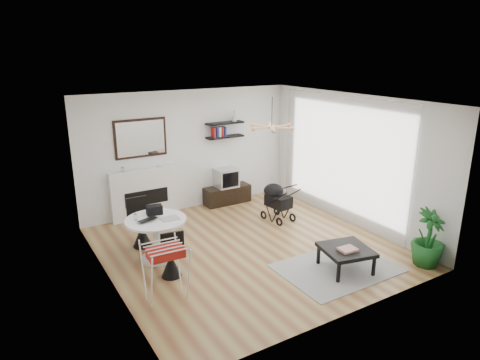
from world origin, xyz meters
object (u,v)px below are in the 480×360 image
crt_tv (226,178)px  drying_rack (166,271)px  tv_console (227,195)px  stroller (277,203)px  coffee_table (346,250)px  dining_table (156,233)px  potted_plant (429,238)px  fireplace (145,187)px

crt_tv → drying_rack: (-2.77, -3.15, -0.18)m
tv_console → stroller: bearing=-73.9°
coffee_table → tv_console: bearing=91.2°
dining_table → stroller: (2.87, 0.45, -0.13)m
dining_table → potted_plant: size_ratio=1.06×
crt_tv → dining_table: size_ratio=0.48×
stroller → coffee_table: size_ratio=0.96×
fireplace → dining_table: fireplace is taller
coffee_table → potted_plant: size_ratio=0.92×
drying_rack → stroller: 3.64m
stroller → potted_plant: size_ratio=0.88×
drying_rack → coffee_table: 2.96m
crt_tv → coffee_table: crt_tv is taller
drying_rack → potted_plant: bearing=-14.0°
tv_console → drying_rack: size_ratio=1.28×
fireplace → potted_plant: size_ratio=2.19×
fireplace → stroller: fireplace is taller
crt_tv → dining_table: 3.08m
tv_console → coffee_table: size_ratio=1.24×
crt_tv → fireplace: bearing=176.1°
coffee_table → crt_tv: bearing=91.5°
dining_table → tv_console: bearing=37.5°
dining_table → crt_tv: bearing=37.8°
fireplace → dining_table: (-0.50, -2.02, -0.18)m
stroller → coffee_table: (-0.34, -2.42, -0.01)m
crt_tv → stroller: crt_tv is taller
coffee_table → dining_table: bearing=142.2°
potted_plant → stroller: bearing=108.1°
coffee_table → potted_plant: (1.32, -0.57, 0.14)m
tv_console → drying_rack: (-2.79, -3.15, 0.25)m
crt_tv → potted_plant: 4.65m
tv_console → coffee_table: 3.86m
tv_console → crt_tv: 0.43m
potted_plant → crt_tv: bearing=107.8°
drying_rack → dining_table: bearing=78.1°
stroller → tv_console: bearing=98.9°
fireplace → tv_console: 2.02m
fireplace → drying_rack: fireplace is taller
crt_tv → potted_plant: bearing=-72.2°
fireplace → drying_rack: (-0.84, -3.28, -0.23)m
tv_console → potted_plant: bearing=-72.5°
stroller → coffee_table: 2.44m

